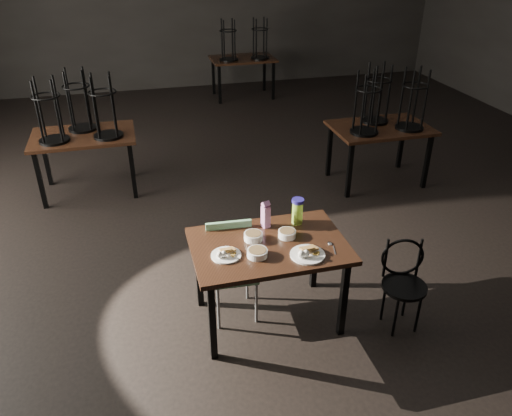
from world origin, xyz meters
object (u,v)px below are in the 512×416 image
object	(u,v)px
juice_carton	(266,215)
school_chair	(231,262)
water_bottle	(297,211)
bentwood_chair	(403,277)
main_table	(269,252)

from	to	relation	value
juice_carton	school_chair	world-z (taller)	juice_carton
water_bottle	school_chair	size ratio (longest dim) A/B	0.27
bentwood_chair	juice_carton	bearing A→B (deg)	165.22
juice_carton	water_bottle	distance (m)	0.27
main_table	school_chair	bearing A→B (deg)	142.42
water_bottle	bentwood_chair	xyz separation A→B (m)	(0.72, -0.55, -0.42)
juice_carton	school_chair	xyz separation A→B (m)	(-0.30, -0.05, -0.37)
main_table	water_bottle	bearing A→B (deg)	38.45
main_table	school_chair	world-z (taller)	school_chair
main_table	juice_carton	size ratio (longest dim) A/B	5.09
water_bottle	school_chair	world-z (taller)	water_bottle
school_chair	water_bottle	bearing A→B (deg)	8.16
water_bottle	bentwood_chair	size ratio (longest dim) A/B	0.29
juice_carton	bentwood_chair	size ratio (longest dim) A/B	0.31
main_table	bentwood_chair	world-z (taller)	same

